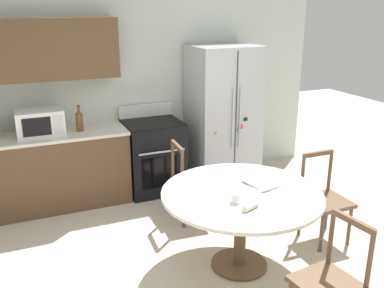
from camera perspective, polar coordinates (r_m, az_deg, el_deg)
back_wall at (r=5.48m, az=-10.92°, el=8.54°), size 5.20×0.44×2.60m
kitchen_counter at (r=5.32m, az=-19.23°, el=-3.46°), size 1.98×0.64×0.90m
refrigerator at (r=5.71m, az=4.13°, el=3.84°), size 0.85×0.74×1.83m
oven_range at (r=5.51m, az=-5.18°, el=-1.54°), size 0.70×0.68×1.08m
microwave at (r=5.13m, az=-19.62°, el=2.73°), size 0.52×0.38×0.29m
counter_bottle at (r=5.17m, az=-14.77°, el=2.96°), size 0.08×0.08×0.31m
dining_table at (r=3.86m, az=6.59°, el=-7.90°), size 1.43×1.43×0.75m
dining_chair_right at (r=4.56m, az=17.24°, el=-7.14°), size 0.42×0.42×0.90m
dining_chair_near at (r=3.34m, az=17.96°, el=-17.18°), size 0.47×0.47×0.90m
dining_chair_far at (r=4.75m, az=-0.10°, el=-5.20°), size 0.45×0.45×0.90m
candle_glass at (r=3.60m, az=5.89°, el=-7.25°), size 0.08×0.08×0.08m
folded_napkin at (r=3.50m, az=7.80°, el=-8.26°), size 0.17×0.10×0.05m
mail_stack at (r=3.97m, az=9.19°, el=-5.22°), size 0.28×0.34×0.02m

